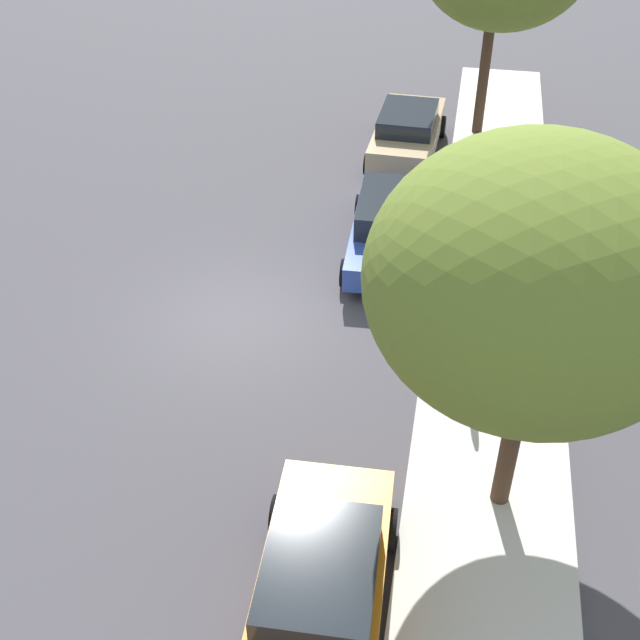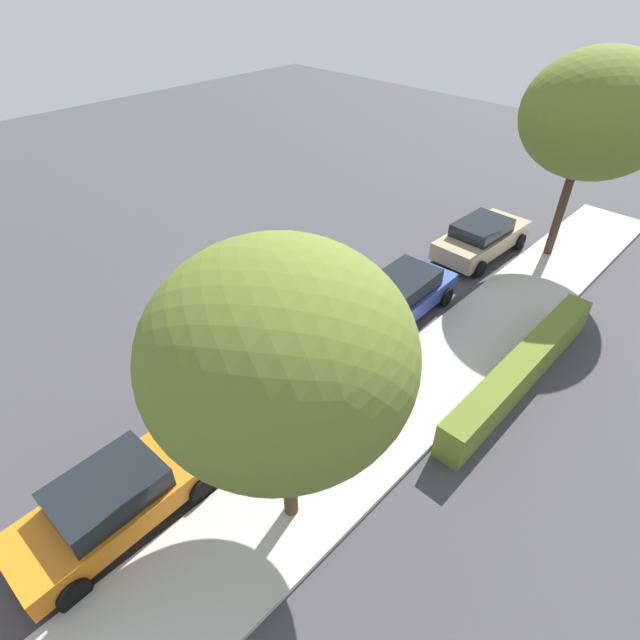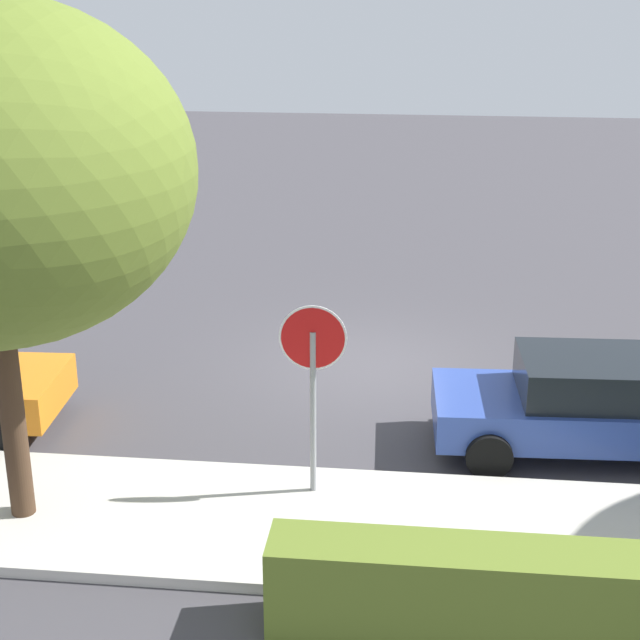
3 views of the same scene
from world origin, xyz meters
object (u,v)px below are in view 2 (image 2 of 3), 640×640
(street_tree_mid_block, at_px, (279,356))
(parked_car_blue, at_px, (400,296))
(parked_car_orange, at_px, (114,500))
(stop_sign, at_px, (368,350))
(parked_car_tan, at_px, (482,237))
(street_tree_near_corner, at_px, (596,115))

(street_tree_mid_block, bearing_deg, parked_car_blue, -160.51)
(parked_car_orange, xyz_separation_m, street_tree_mid_block, (-2.64, 2.37, 3.68))
(stop_sign, height_order, parked_car_tan, stop_sign)
(parked_car_orange, relative_size, street_tree_near_corner, 0.59)
(parked_car_blue, height_order, parked_car_tan, parked_car_blue)
(parked_car_blue, bearing_deg, street_tree_near_corner, 163.98)
(parked_car_blue, distance_m, parked_car_tan, 5.37)
(street_tree_near_corner, bearing_deg, stop_sign, -1.37)
(parked_car_tan, distance_m, street_tree_mid_block, 13.49)
(stop_sign, relative_size, parked_car_blue, 0.59)
(street_tree_near_corner, bearing_deg, street_tree_mid_block, 2.24)
(parked_car_blue, xyz_separation_m, parked_car_orange, (9.96, 0.22, -0.03))
(parked_car_orange, xyz_separation_m, street_tree_near_corner, (-17.03, 1.81, 4.57))
(stop_sign, height_order, street_tree_near_corner, street_tree_near_corner)
(parked_car_orange, height_order, street_tree_mid_block, street_tree_mid_block)
(street_tree_near_corner, xyz_separation_m, street_tree_mid_block, (14.39, 0.56, -0.89))
(street_tree_mid_block, bearing_deg, parked_car_tan, -167.86)
(street_tree_mid_block, bearing_deg, street_tree_near_corner, -177.76)
(parked_car_blue, distance_m, street_tree_near_corner, 8.65)
(parked_car_tan, bearing_deg, street_tree_mid_block, 12.14)
(parked_car_tan, bearing_deg, stop_sign, 11.72)
(parked_car_tan, xyz_separation_m, street_tree_mid_block, (12.69, 2.73, 3.66))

